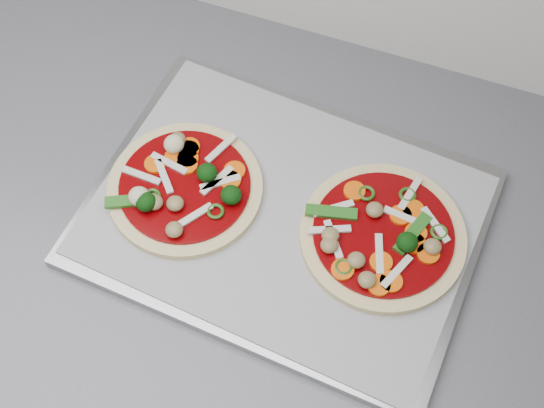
% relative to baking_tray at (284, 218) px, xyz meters
% --- Properties ---
extents(base_cabinet, '(3.60, 0.60, 0.86)m').
position_rel_baking_tray_xyz_m(base_cabinet, '(0.02, -0.01, -0.48)').
color(base_cabinet, '#B5B5B3').
rests_on(base_cabinet, ground).
extents(countertop, '(3.60, 0.60, 0.04)m').
position_rel_baking_tray_xyz_m(countertop, '(0.02, -0.01, -0.03)').
color(countertop, slate).
rests_on(countertop, base_cabinet).
extents(baking_tray, '(0.46, 0.35, 0.01)m').
position_rel_baking_tray_xyz_m(baking_tray, '(0.00, 0.00, 0.00)').
color(baking_tray, gray).
rests_on(baking_tray, countertop).
extents(parchment, '(0.44, 0.34, 0.00)m').
position_rel_baking_tray_xyz_m(parchment, '(0.00, 0.00, 0.01)').
color(parchment, '#949499').
rests_on(parchment, baking_tray).
extents(pizza_left, '(0.22, 0.22, 0.03)m').
position_rel_baking_tray_xyz_m(pizza_left, '(-0.12, -0.01, 0.02)').
color(pizza_left, '#DDC888').
rests_on(pizza_left, parchment).
extents(pizza_right, '(0.24, 0.24, 0.03)m').
position_rel_baking_tray_xyz_m(pizza_right, '(0.11, 0.01, 0.02)').
color(pizza_right, '#DDC888').
rests_on(pizza_right, parchment).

